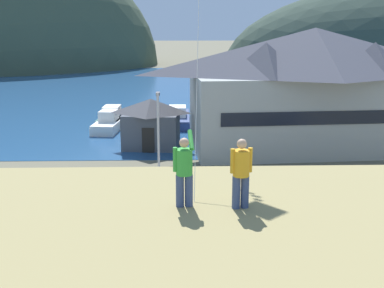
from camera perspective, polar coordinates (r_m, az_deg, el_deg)
ground_plane at (r=22.80m, az=-3.10°, el=-14.81°), size 600.00×600.00×0.00m
parking_lot_pad at (r=27.25m, az=-2.83°, el=-9.58°), size 40.00×20.00×0.10m
bay_water at (r=80.67m, az=-2.04°, el=6.47°), size 360.00×84.00×0.03m
harbor_lodge at (r=43.28m, az=14.39°, el=6.79°), size 22.88×11.35×10.76m
storage_shed_waterside at (r=43.12m, az=-4.96°, el=2.60°), size 5.69×4.63×4.53m
wharf_dock at (r=54.07m, az=-5.70°, el=2.84°), size 3.20×12.10×0.70m
moored_boat_wharfside at (r=51.57m, az=-9.89°, el=2.55°), size 3.22×7.78×2.16m
moored_boat_outer_mooring at (r=53.38m, az=-1.76°, el=3.16°), size 2.79×8.44×2.16m
moored_boat_inner_slip at (r=54.28m, az=-9.54°, el=3.15°), size 2.93×8.01×2.16m
parked_car_corner_spot at (r=28.61m, az=9.74°, el=-6.39°), size 4.22×2.09×1.82m
parked_car_front_row_silver at (r=27.18m, az=-2.30°, el=-7.33°), size 4.26×2.18×1.82m
parked_car_front_row_red at (r=25.42m, az=21.61°, el=-9.97°), size 4.23×2.12×1.82m
parked_car_front_row_end at (r=29.74m, az=-14.44°, el=-5.84°), size 4.35×2.37×1.82m
parked_car_mid_row_center at (r=30.60m, az=19.57°, el=-5.66°), size 4.33×2.31×1.82m
parking_light_pole at (r=31.32m, az=-4.09°, el=1.13°), size 0.24×0.78×6.64m
person_kite_flyer at (r=11.46m, az=-0.95°, el=-3.09°), size 0.52×0.68×1.86m
person_companion at (r=11.42m, az=5.96°, el=-3.31°), size 0.54×0.40×1.74m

